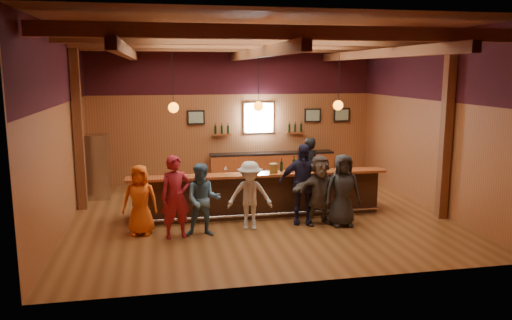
# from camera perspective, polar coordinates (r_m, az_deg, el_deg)

# --- Properties ---
(room) EXTENTS (9.04, 9.00, 4.52)m
(room) POSITION_cam_1_polar(r_m,az_deg,el_deg) (11.97, 0.23, 8.61)
(room) COLOR brown
(room) RESTS_ON ground
(bar_counter) EXTENTS (6.30, 1.07, 1.11)m
(bar_counter) POSITION_cam_1_polar(r_m,az_deg,el_deg) (12.43, 0.21, -3.88)
(bar_counter) COLOR black
(bar_counter) RESTS_ON ground
(back_bar_cabinet) EXTENTS (4.00, 0.52, 0.95)m
(back_bar_cabinet) POSITION_cam_1_polar(r_m,az_deg,el_deg) (16.09, 1.85, -0.80)
(back_bar_cabinet) COLOR #8E3C19
(back_bar_cabinet) RESTS_ON ground
(window) EXTENTS (0.95, 0.09, 0.95)m
(window) POSITION_cam_1_polar(r_m,az_deg,el_deg) (16.00, 0.30, 4.84)
(window) COLOR silver
(window) RESTS_ON room
(framed_pictures) EXTENTS (5.35, 0.05, 0.45)m
(framed_pictures) POSITION_cam_1_polar(r_m,az_deg,el_deg) (16.18, 3.33, 5.06)
(framed_pictures) COLOR black
(framed_pictures) RESTS_ON room
(wine_shelves) EXTENTS (3.00, 0.18, 0.30)m
(wine_shelves) POSITION_cam_1_polar(r_m,az_deg,el_deg) (15.99, 0.35, 3.28)
(wine_shelves) COLOR #8E3C19
(wine_shelves) RESTS_ON room
(pendant_lights) EXTENTS (4.24, 0.24, 1.37)m
(pendant_lights) POSITION_cam_1_polar(r_m,az_deg,el_deg) (11.94, 0.28, 6.18)
(pendant_lights) COLOR black
(pendant_lights) RESTS_ON room
(stainless_fridge) EXTENTS (0.70, 0.70, 1.80)m
(stainless_fridge) POSITION_cam_1_polar(r_m,az_deg,el_deg) (14.62, -17.78, -0.72)
(stainless_fridge) COLOR silver
(stainless_fridge) RESTS_ON ground
(customer_orange) EXTENTS (0.82, 0.59, 1.55)m
(customer_orange) POSITION_cam_1_polar(r_m,az_deg,el_deg) (11.16, -13.10, -4.46)
(customer_orange) COLOR orange
(customer_orange) RESTS_ON ground
(customer_redvest) EXTENTS (0.72, 0.54, 1.79)m
(customer_redvest) POSITION_cam_1_polar(r_m,az_deg,el_deg) (10.77, -9.16, -4.19)
(customer_redvest) COLOR maroon
(customer_redvest) RESTS_ON ground
(customer_denim) EXTENTS (0.84, 0.69, 1.60)m
(customer_denim) POSITION_cam_1_polar(r_m,az_deg,el_deg) (10.82, -6.08, -4.57)
(customer_denim) COLOR teal
(customer_denim) RESTS_ON ground
(customer_white) EXTENTS (1.08, 0.72, 1.56)m
(customer_white) POSITION_cam_1_polar(r_m,az_deg,el_deg) (11.23, -0.70, -4.06)
(customer_white) COLOR beige
(customer_white) RESTS_ON ground
(customer_navy) EXTENTS (1.19, 0.73, 1.89)m
(customer_navy) POSITION_cam_1_polar(r_m,az_deg,el_deg) (11.65, 5.31, -2.73)
(customer_navy) COLOR #1B1A34
(customer_navy) RESTS_ON ground
(customer_brown) EXTENTS (1.58, 0.72, 1.64)m
(customer_brown) POSITION_cam_1_polar(r_m,az_deg,el_deg) (11.66, 7.28, -3.40)
(customer_brown) COLOR #554C44
(customer_brown) RESTS_ON ground
(customer_dark) EXTENTS (0.85, 0.58, 1.68)m
(customer_dark) POSITION_cam_1_polar(r_m,az_deg,el_deg) (11.62, 9.88, -3.43)
(customer_dark) COLOR #242426
(customer_dark) RESTS_ON ground
(bartender) EXTENTS (0.73, 0.59, 1.75)m
(bartender) POSITION_cam_1_polar(r_m,az_deg,el_deg) (13.78, 6.02, -1.02)
(bartender) COLOR black
(bartender) RESTS_ON ground
(ice_bucket) EXTENTS (0.21, 0.21, 0.23)m
(ice_bucket) POSITION_cam_1_polar(r_m,az_deg,el_deg) (12.01, 2.02, -0.94)
(ice_bucket) COLOR brown
(ice_bucket) RESTS_ON bar_counter
(bottle_a) EXTENTS (0.07, 0.07, 0.32)m
(bottle_a) POSITION_cam_1_polar(r_m,az_deg,el_deg) (12.21, 2.94, -0.72)
(bottle_a) COLOR black
(bottle_a) RESTS_ON bar_counter
(bottle_b) EXTENTS (0.08, 0.08, 0.37)m
(bottle_b) POSITION_cam_1_polar(r_m,az_deg,el_deg) (12.31, 4.36, -0.55)
(bottle_b) COLOR black
(bottle_b) RESTS_ON bar_counter
(glass_a) EXTENTS (0.08, 0.08, 0.18)m
(glass_a) POSITION_cam_1_polar(r_m,az_deg,el_deg) (11.66, -13.25, -1.47)
(glass_a) COLOR silver
(glass_a) RESTS_ON bar_counter
(glass_b) EXTENTS (0.09, 0.09, 0.19)m
(glass_b) POSITION_cam_1_polar(r_m,az_deg,el_deg) (11.65, -9.41, -1.31)
(glass_b) COLOR silver
(glass_b) RESTS_ON bar_counter
(glass_c) EXTENTS (0.08, 0.08, 0.18)m
(glass_c) POSITION_cam_1_polar(r_m,az_deg,el_deg) (11.83, -5.73, -1.10)
(glass_c) COLOR silver
(glass_c) RESTS_ON bar_counter
(glass_d) EXTENTS (0.09, 0.09, 0.20)m
(glass_d) POSITION_cam_1_polar(r_m,az_deg,el_deg) (11.78, -3.46, -1.04)
(glass_d) COLOR silver
(glass_d) RESTS_ON bar_counter
(glass_e) EXTENTS (0.09, 0.09, 0.20)m
(glass_e) POSITION_cam_1_polar(r_m,az_deg,el_deg) (11.82, -1.57, -0.99)
(glass_e) COLOR silver
(glass_e) RESTS_ON bar_counter
(glass_f) EXTENTS (0.07, 0.07, 0.16)m
(glass_f) POSITION_cam_1_polar(r_m,az_deg,el_deg) (12.07, 4.27, -0.91)
(glass_f) COLOR silver
(glass_f) RESTS_ON bar_counter
(glass_g) EXTENTS (0.08, 0.08, 0.17)m
(glass_g) POSITION_cam_1_polar(r_m,az_deg,el_deg) (12.42, 7.38, -0.61)
(glass_g) COLOR silver
(glass_g) RESTS_ON bar_counter
(glass_h) EXTENTS (0.07, 0.07, 0.16)m
(glass_h) POSITION_cam_1_polar(r_m,az_deg,el_deg) (12.46, 9.94, -0.69)
(glass_h) COLOR silver
(glass_h) RESTS_ON bar_counter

